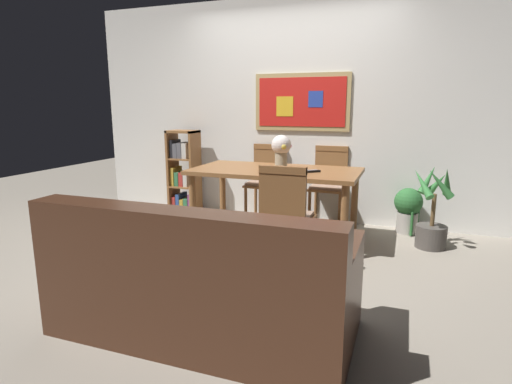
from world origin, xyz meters
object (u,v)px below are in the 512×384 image
potted_ivy (408,208)px  potted_palm (432,219)px  leather_couch (200,286)px  dining_table (275,178)px  dining_chair_far_left (266,176)px  dining_chair_near_right (286,210)px  flower_vase (281,149)px  tv_remote (312,171)px  dining_chair_far_right (329,179)px  bookshelf (184,176)px

potted_ivy → potted_palm: (0.22, -0.43, 0.02)m
leather_couch → potted_palm: leather_couch is taller
dining_table → potted_ivy: bearing=29.3°
dining_chair_far_left → dining_chair_near_right: 1.67m
dining_chair_far_left → leather_couch: size_ratio=0.51×
dining_table → flower_vase: (0.05, 0.02, 0.29)m
flower_vase → tv_remote: size_ratio=2.33×
flower_vase → tv_remote: bearing=-15.4°
dining_chair_near_right → flower_vase: size_ratio=2.66×
potted_ivy → tv_remote: (-0.89, -0.79, 0.48)m
dining_chair_far_right → potted_ivy: 0.92m
dining_chair_far_right → potted_palm: dining_chair_far_right is taller
dining_chair_far_left → flower_vase: bearing=-61.0°
leather_couch → potted_ivy: 2.85m
potted_ivy → tv_remote: 1.28m
leather_couch → bookshelf: bookshelf is taller
dining_chair_far_right → bookshelf: 1.84m
dining_chair_far_left → dining_chair_near_right: (0.68, -1.53, 0.00)m
dining_chair_far_right → leather_couch: dining_chair_far_right is taller
dining_table → tv_remote: tv_remote is taller
dining_chair_far_right → flower_vase: flower_vase is taller
flower_vase → potted_palm: bearing=10.4°
dining_chair_far_right → tv_remote: (-0.02, -0.86, 0.22)m
dining_table → tv_remote: size_ratio=11.36×
dining_chair_far_left → tv_remote: (0.74, -0.81, 0.22)m
flower_vase → tv_remote: 0.40m
dining_chair_near_right → dining_chair_far_right: (0.07, 1.57, 0.00)m
dining_chair_far_left → tv_remote: 1.12m
dining_table → dining_chair_far_left: bearing=115.1°
dining_table → dining_chair_near_right: dining_chair_near_right is taller
potted_ivy → flower_vase: (-1.23, -0.70, 0.67)m
dining_table → dining_chair_far_right: bearing=62.6°
tv_remote → dining_chair_near_right: bearing=-94.6°
potted_palm → flower_vase: bearing=-169.6°
dining_chair_far_left → dining_chair_far_right: same height
tv_remote → dining_chair_far_left: bearing=132.3°
potted_palm → flower_vase: 1.62m
dining_chair_far_right → leather_couch: size_ratio=0.51×
potted_ivy → flower_vase: 1.57m
bookshelf → flower_vase: 1.67m
dining_chair_near_right → dining_chair_far_right: 1.57m
potted_palm → tv_remote: potted_palm is taller
dining_table → leather_couch: size_ratio=0.93×
dining_table → leather_couch: leather_couch is taller
potted_ivy → dining_chair_far_right: bearing=175.6°
dining_chair_far_left → potted_palm: 1.92m
dining_chair_far_left → bookshelf: 1.09m
potted_palm → potted_ivy: bearing=117.2°
dining_chair_far_right → potted_ivy: (0.88, -0.07, -0.26)m
leather_couch → dining_chair_far_left: bearing=100.1°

